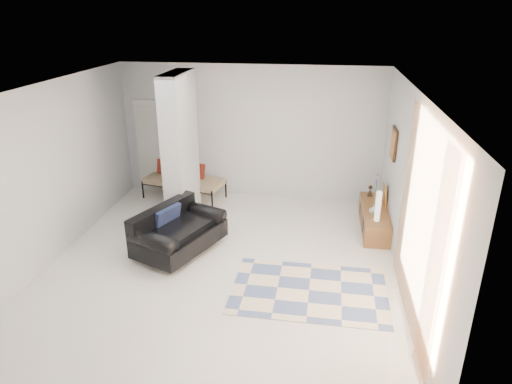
# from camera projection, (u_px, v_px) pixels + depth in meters

# --- Properties ---
(floor) EXTENTS (6.00, 6.00, 0.00)m
(floor) POSITION_uv_depth(u_px,v_px,m) (222.00, 264.00, 7.34)
(floor) COLOR white
(floor) RESTS_ON ground
(ceiling) EXTENTS (6.00, 6.00, 0.00)m
(ceiling) POSITION_uv_depth(u_px,v_px,m) (216.00, 89.00, 6.28)
(ceiling) COLOR white
(ceiling) RESTS_ON wall_back
(wall_back) EXTENTS (6.00, 0.00, 6.00)m
(wall_back) POSITION_uv_depth(u_px,v_px,m) (251.00, 133.00, 9.56)
(wall_back) COLOR silver
(wall_back) RESTS_ON ground
(wall_front) EXTENTS (6.00, 0.00, 6.00)m
(wall_front) POSITION_uv_depth(u_px,v_px,m) (145.00, 303.00, 4.06)
(wall_front) COLOR silver
(wall_front) RESTS_ON ground
(wall_left) EXTENTS (0.00, 6.00, 6.00)m
(wall_left) POSITION_uv_depth(u_px,v_px,m) (49.00, 174.00, 7.19)
(wall_left) COLOR silver
(wall_left) RESTS_ON ground
(wall_right) EXTENTS (0.00, 6.00, 6.00)m
(wall_right) POSITION_uv_depth(u_px,v_px,m) (410.00, 194.00, 6.44)
(wall_right) COLOR silver
(wall_right) RESTS_ON ground
(partition_column) EXTENTS (0.35, 1.20, 2.80)m
(partition_column) POSITION_uv_depth(u_px,v_px,m) (180.00, 150.00, 8.43)
(partition_column) COLOR #B5BABD
(partition_column) RESTS_ON floor
(hallway_door) EXTENTS (0.85, 0.06, 2.04)m
(hallway_door) POSITION_uv_depth(u_px,v_px,m) (156.00, 146.00, 9.95)
(hallway_door) COLOR silver
(hallway_door) RESTS_ON floor
(curtain) EXTENTS (0.00, 2.55, 2.55)m
(curtain) POSITION_uv_depth(u_px,v_px,m) (419.00, 226.00, 5.37)
(curtain) COLOR orange
(curtain) RESTS_ON wall_right
(wall_art) EXTENTS (0.04, 0.45, 0.55)m
(wall_art) POSITION_uv_depth(u_px,v_px,m) (394.00, 144.00, 7.90)
(wall_art) COLOR #301C0D
(wall_art) RESTS_ON wall_right
(media_console) EXTENTS (0.45, 1.63, 0.80)m
(media_console) POSITION_uv_depth(u_px,v_px,m) (374.00, 218.00, 8.48)
(media_console) COLOR brown
(media_console) RESTS_ON floor
(loveseat) EXTENTS (1.42, 1.77, 0.76)m
(loveseat) POSITION_uv_depth(u_px,v_px,m) (177.00, 231.00, 7.64)
(loveseat) COLOR silver
(loveseat) RESTS_ON floor
(daybed) EXTENTS (1.80, 1.05, 0.77)m
(daybed) POSITION_uv_depth(u_px,v_px,m) (183.00, 179.00, 9.79)
(daybed) COLOR black
(daybed) RESTS_ON floor
(area_rug) EXTENTS (2.26, 1.52, 0.01)m
(area_rug) POSITION_uv_depth(u_px,v_px,m) (309.00, 290.00, 6.66)
(area_rug) COLOR beige
(area_rug) RESTS_ON floor
(cylinder_lamp) EXTENTS (0.10, 0.10, 0.54)m
(cylinder_lamp) POSITION_uv_depth(u_px,v_px,m) (378.00, 206.00, 7.83)
(cylinder_lamp) COLOR white
(cylinder_lamp) RESTS_ON media_console
(bronze_figurine) EXTENTS (0.12, 0.12, 0.22)m
(bronze_figurine) POSITION_uv_depth(u_px,v_px,m) (370.00, 191.00, 8.92)
(bronze_figurine) COLOR #302315
(bronze_figurine) RESTS_ON media_console
(vase) EXTENTS (0.19, 0.19, 0.17)m
(vase) POSITION_uv_depth(u_px,v_px,m) (374.00, 209.00, 8.16)
(vase) COLOR silver
(vase) RESTS_ON media_console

